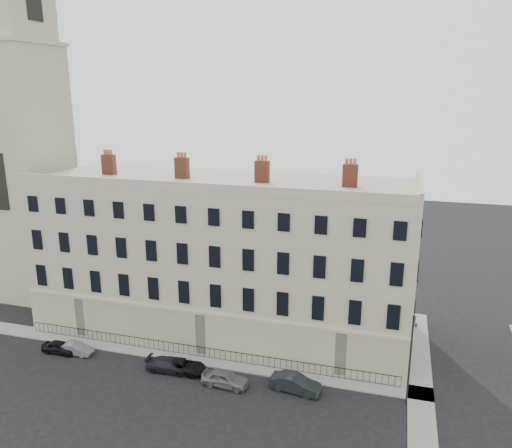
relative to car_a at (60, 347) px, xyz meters
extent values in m
plane|color=black|center=(18.52, -2.56, -0.56)|extent=(160.00, 160.00, 0.00)
cube|color=#C6B593|center=(12.52, 9.44, 6.94)|extent=(36.00, 12.00, 15.00)
cube|color=beige|center=(12.52, 3.36, 1.44)|extent=(36.10, 0.18, 4.00)
cube|color=beige|center=(30.60, 9.44, 1.44)|extent=(0.18, 12.10, 4.00)
cube|color=#C6B593|center=(12.52, 3.59, 14.84)|extent=(36.00, 0.35, 0.80)
cube|color=#C6B593|center=(30.37, 9.44, 14.84)|extent=(0.35, 12.00, 0.80)
cube|color=brown|center=(0.52, 9.44, 15.44)|extent=(1.30, 0.70, 2.00)
cube|color=brown|center=(8.52, 9.44, 15.44)|extent=(1.30, 0.70, 2.00)
cube|color=brown|center=(16.52, 9.44, 15.44)|extent=(1.30, 0.70, 2.00)
cube|color=brown|center=(24.52, 9.44, 15.44)|extent=(1.30, 0.70, 2.00)
cube|color=#C6B593|center=(-11.48, 11.44, 13.44)|extent=(8.00, 8.00, 28.00)
cube|color=gray|center=(8.52, 2.44, -0.50)|extent=(48.00, 2.00, 0.12)
cube|color=gray|center=(31.52, 5.44, -0.50)|extent=(2.00, 24.00, 0.12)
cube|color=black|center=(12.52, 2.84, 0.46)|extent=(35.00, 0.04, 0.04)
cube|color=black|center=(12.52, 2.84, -0.44)|extent=(35.00, 0.04, 0.04)
imported|color=black|center=(0.00, 0.00, 0.00)|extent=(3.33, 1.39, 1.12)
imported|color=gray|center=(1.52, 0.23, -0.03)|extent=(3.27, 1.21, 1.07)
imported|color=black|center=(10.94, 0.00, 0.02)|extent=(4.05, 1.79, 1.16)
imported|color=black|center=(12.14, 0.21, -0.01)|extent=(3.99, 1.85, 1.11)
imported|color=slate|center=(16.28, -0.74, 0.10)|extent=(3.98, 1.75, 1.33)
imported|color=black|center=(21.89, 0.13, 0.12)|extent=(4.28, 1.93, 1.36)
cylinder|color=#2E2E33|center=(30.42, 0.83, 3.15)|extent=(0.15, 0.15, 7.43)
cylinder|color=#2E2E33|center=(30.49, 0.18, 6.77)|extent=(0.24, 1.39, 0.09)
cube|color=#2E2E33|center=(30.56, -0.46, 6.72)|extent=(0.22, 0.48, 0.11)
camera|label=1|loc=(28.65, -34.32, 22.75)|focal=35.00mm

